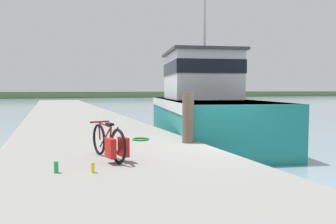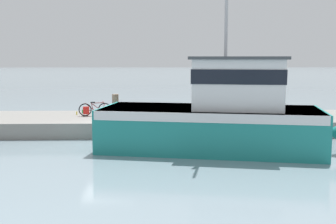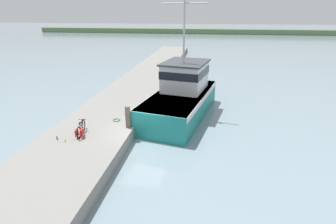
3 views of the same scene
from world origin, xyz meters
name	(u,v)px [view 2 (image 2 of 3)]	position (x,y,z in m)	size (l,w,h in m)	color
ground_plane	(110,142)	(0.00, 0.00, 0.00)	(320.00, 320.00, 0.00)	gray
dock_pier	(116,123)	(-3.15, 0.00, 0.39)	(5.10, 80.00, 0.79)	gray
fishing_boat_main	(223,114)	(1.94, 5.06, 1.56)	(5.38, 11.26, 9.42)	teal
bicycle_touring	(92,109)	(-3.35, -1.30, 1.14)	(0.65, 1.73, 0.77)	black
mooring_post	(115,108)	(-0.95, 0.21, 1.49)	(0.32, 0.32, 1.40)	brown
hose_coil	(136,119)	(-2.05, 1.14, 0.81)	(0.49, 0.49, 0.05)	#197A2D
water_bottle_on_curb	(77,113)	(-3.84, -2.23, 0.88)	(0.06, 0.06, 0.19)	yellow
water_bottle_by_bike	(83,112)	(-4.45, -2.02, 0.89)	(0.08, 0.08, 0.21)	green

